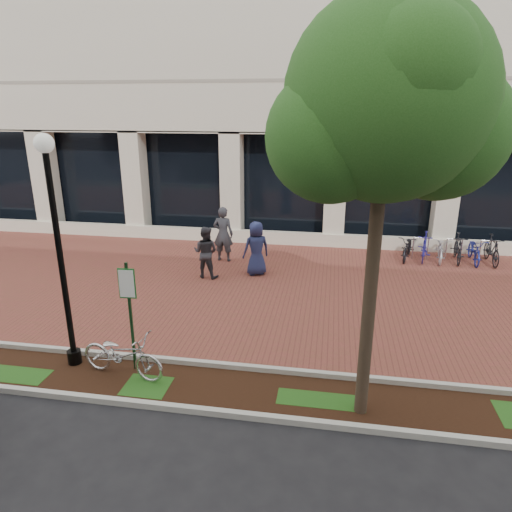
% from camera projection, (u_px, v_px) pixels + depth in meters
% --- Properties ---
extents(ground, '(120.00, 120.00, 0.00)m').
position_uv_depth(ground, '(263.00, 287.00, 13.63)').
color(ground, black).
rests_on(ground, ground).
extents(brick_plaza, '(40.00, 9.00, 0.01)m').
position_uv_depth(brick_plaza, '(263.00, 287.00, 13.62)').
color(brick_plaza, brown).
rests_on(brick_plaza, ground).
extents(planting_strip, '(40.00, 1.50, 0.01)m').
position_uv_depth(planting_strip, '(221.00, 389.00, 8.71)').
color(planting_strip, black).
rests_on(planting_strip, ground).
extents(curb_plaza_side, '(40.00, 0.12, 0.12)m').
position_uv_depth(curb_plaza_side, '(230.00, 366.00, 9.40)').
color(curb_plaza_side, '#B8B7AD').
rests_on(curb_plaza_side, ground).
extents(curb_street_side, '(40.00, 0.12, 0.12)m').
position_uv_depth(curb_street_side, '(211.00, 412.00, 7.99)').
color(curb_street_side, '#B8B7AD').
rests_on(curb_street_side, ground).
extents(parking_sign, '(0.34, 0.07, 2.32)m').
position_uv_depth(parking_sign, '(129.00, 303.00, 8.93)').
color(parking_sign, '#163D1E').
rests_on(parking_sign, ground).
extents(lamppost, '(0.36, 0.36, 4.70)m').
position_uv_depth(lamppost, '(58.00, 243.00, 8.78)').
color(lamppost, black).
rests_on(lamppost, ground).
extents(street_tree, '(3.56, 2.97, 6.75)m').
position_uv_depth(street_tree, '(389.00, 113.00, 6.53)').
color(street_tree, '#4A382A').
rests_on(street_tree, ground).
extents(locked_bicycle, '(1.92, 0.96, 0.96)m').
position_uv_depth(locked_bicycle, '(122.00, 354.00, 9.02)').
color(locked_bicycle, silver).
rests_on(locked_bicycle, ground).
extents(pedestrian_left, '(0.72, 0.49, 1.92)m').
position_uv_depth(pedestrian_left, '(223.00, 234.00, 15.65)').
color(pedestrian_left, '#2B2C31').
rests_on(pedestrian_left, ground).
extents(pedestrian_mid, '(0.88, 0.73, 1.65)m').
position_uv_depth(pedestrian_mid, '(206.00, 252.00, 14.17)').
color(pedestrian_mid, '#2C2C31').
rests_on(pedestrian_mid, ground).
extents(pedestrian_right, '(1.01, 0.90, 1.74)m').
position_uv_depth(pedestrian_right, '(256.00, 248.00, 14.39)').
color(pedestrian_right, '#1D244A').
rests_on(pedestrian_right, ground).
extents(bike_rack_cluster, '(3.50, 1.78, 0.98)m').
position_uv_depth(bike_rack_cluster, '(449.00, 248.00, 15.74)').
color(bike_rack_cluster, black).
rests_on(bike_rack_cluster, ground).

